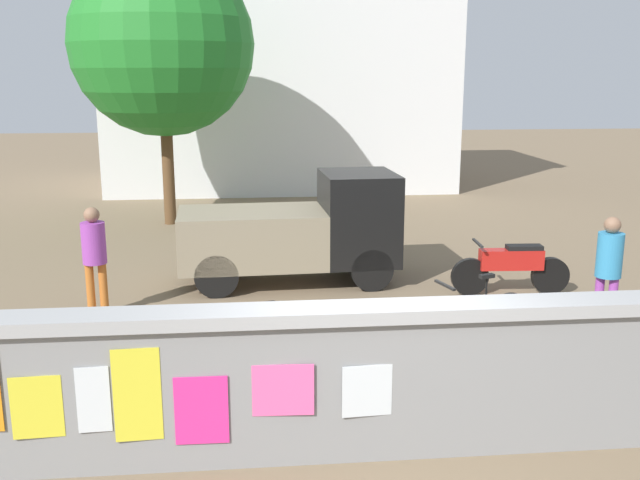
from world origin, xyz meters
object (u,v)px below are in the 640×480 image
bicycle_far (255,353)px  person_bystander (609,263)px  auto_rickshaw_truck (300,230)px  tree_roadside (162,44)px  person_walking (94,251)px  motorcycle (513,266)px  bicycle_near (475,319)px

bicycle_far → person_bystander: 4.93m
auto_rickshaw_truck → tree_roadside: bearing=117.7°
person_walking → motorcycle: bearing=3.8°
bicycle_far → tree_roadside: tree_roadside is taller
motorcycle → tree_roadside: tree_roadside is taller
person_bystander → tree_roadside: 10.85m
motorcycle → bicycle_far: (-4.14, -3.00, -0.10)m
bicycle_far → tree_roadside: size_ratio=0.27×
bicycle_far → tree_roadside: bearing=101.6°
auto_rickshaw_truck → person_walking: size_ratio=2.26×
person_walking → tree_roadside: 7.31m
person_bystander → person_walking: bearing=168.7°
bicycle_far → auto_rickshaw_truck: bearing=78.7°
bicycle_near → person_walking: (-5.10, 1.69, 0.62)m
bicycle_near → tree_roadside: 10.25m
tree_roadside → auto_rickshaw_truck: bearing=-62.3°
motorcycle → auto_rickshaw_truck: bearing=162.6°
bicycle_far → person_walking: 3.47m
motorcycle → bicycle_near: (-1.30, -2.12, -0.10)m
bicycle_far → person_walking: person_walking is taller
auto_rickshaw_truck → motorcycle: 3.52m
tree_roadside → bicycle_far: bearing=-78.4°
motorcycle → tree_roadside: (-6.02, 6.17, 3.63)m
auto_rickshaw_truck → person_bystander: size_ratio=2.26×
person_walking → person_bystander: bearing=-11.3°
bicycle_near → bicycle_far: same height
motorcycle → person_bystander: person_bystander is taller
bicycle_near → person_walking: bearing=161.6°
bicycle_near → tree_roadside: size_ratio=0.27×
bicycle_far → bicycle_near: bearing=17.1°
motorcycle → person_bystander: (0.61, -1.83, 0.52)m
person_walking → person_bystander: 7.14m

